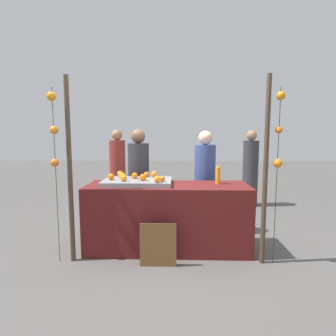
% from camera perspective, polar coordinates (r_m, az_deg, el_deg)
% --- Properties ---
extents(ground_plane, '(24.00, 24.00, 0.00)m').
position_cam_1_polar(ground_plane, '(3.97, -0.06, -15.67)').
color(ground_plane, '#565451').
extents(stall_counter, '(2.10, 0.70, 0.86)m').
position_cam_1_polar(stall_counter, '(3.83, -0.07, -9.70)').
color(stall_counter, '#5B1919').
rests_on(stall_counter, ground_plane).
extents(orange_tray, '(0.89, 0.59, 0.06)m').
position_cam_1_polar(orange_tray, '(3.79, -6.08, -2.75)').
color(orange_tray, gray).
rests_on(orange_tray, stall_counter).
extents(orange_0, '(0.09, 0.09, 0.09)m').
position_cam_1_polar(orange_0, '(3.83, -9.06, -1.56)').
color(orange_0, orange).
rests_on(orange_0, orange_tray).
extents(orange_1, '(0.08, 0.08, 0.08)m').
position_cam_1_polar(orange_1, '(3.52, -2.18, -2.25)').
color(orange_1, orange).
rests_on(orange_1, orange_tray).
extents(orange_2, '(0.08, 0.08, 0.08)m').
position_cam_1_polar(orange_2, '(3.66, -8.80, -2.02)').
color(orange_2, orange).
rests_on(orange_2, orange_tray).
extents(orange_3, '(0.08, 0.08, 0.08)m').
position_cam_1_polar(orange_3, '(4.05, -9.52, -1.15)').
color(orange_3, orange).
rests_on(orange_3, orange_tray).
extents(orange_4, '(0.09, 0.09, 0.09)m').
position_cam_1_polar(orange_4, '(3.97, -2.75, -1.21)').
color(orange_4, orange).
rests_on(orange_4, orange_tray).
extents(orange_5, '(0.09, 0.09, 0.09)m').
position_cam_1_polar(orange_5, '(3.68, -5.01, -1.85)').
color(orange_5, orange).
rests_on(orange_5, orange_tray).
extents(orange_6, '(0.07, 0.07, 0.07)m').
position_cam_1_polar(orange_6, '(4.00, -4.28, -1.24)').
color(orange_6, orange).
rests_on(orange_6, orange_tray).
extents(orange_7, '(0.08, 0.08, 0.08)m').
position_cam_1_polar(orange_7, '(3.81, -11.24, -1.69)').
color(orange_7, orange).
rests_on(orange_7, orange_tray).
extents(orange_8, '(0.08, 0.08, 0.08)m').
position_cam_1_polar(orange_8, '(3.87, -6.63, -1.49)').
color(orange_8, orange).
rests_on(orange_8, orange_tray).
extents(orange_9, '(0.07, 0.07, 0.07)m').
position_cam_1_polar(orange_9, '(3.60, -1.14, -2.14)').
color(orange_9, orange).
rests_on(orange_9, orange_tray).
extents(juice_bottle, '(0.06, 0.06, 0.24)m').
position_cam_1_polar(juice_bottle, '(3.82, 9.89, -1.45)').
color(juice_bottle, orange).
rests_on(juice_bottle, stall_counter).
extents(chalkboard_sign, '(0.42, 0.03, 0.52)m').
position_cam_1_polar(chalkboard_sign, '(3.40, -1.98, -15.12)').
color(chalkboard_sign, brown).
rests_on(chalkboard_sign, ground_plane).
extents(vendor_left, '(0.32, 0.32, 1.59)m').
position_cam_1_polar(vendor_left, '(4.40, -5.83, -3.40)').
color(vendor_left, '#333338').
rests_on(vendor_left, ground_plane).
extents(vendor_right, '(0.31, 0.31, 1.56)m').
position_cam_1_polar(vendor_right, '(4.40, 7.30, -3.58)').
color(vendor_right, '#384C8C').
rests_on(vendor_right, ground_plane).
extents(crowd_person_0, '(0.32, 0.32, 1.60)m').
position_cam_1_polar(crowd_person_0, '(5.93, -9.99, -0.74)').
color(crowd_person_0, maroon).
rests_on(crowd_person_0, ground_plane).
extents(crowd_person_1, '(0.32, 0.32, 1.59)m').
position_cam_1_polar(crowd_person_1, '(6.27, 16.06, -0.55)').
color(crowd_person_1, '#333338').
rests_on(crowd_person_1, ground_plane).
extents(canopy_post_left, '(0.06, 0.06, 2.18)m').
position_cam_1_polar(canopy_post_left, '(3.53, -18.95, -0.56)').
color(canopy_post_left, '#473828').
rests_on(canopy_post_left, ground_plane).
extents(canopy_post_right, '(0.06, 0.06, 2.18)m').
position_cam_1_polar(canopy_post_right, '(3.45, 18.81, -0.71)').
color(canopy_post_right, '#473828').
rests_on(canopy_post_right, ground_plane).
extents(garland_strand_left, '(0.11, 0.11, 2.04)m').
position_cam_1_polar(garland_strand_left, '(3.52, -21.86, 7.26)').
color(garland_strand_left, '#2D4C23').
rests_on(garland_strand_left, ground_plane).
extents(garland_strand_right, '(0.10, 0.11, 2.04)m').
position_cam_1_polar(garland_strand_right, '(3.46, 21.22, 6.30)').
color(garland_strand_right, '#2D4C23').
rests_on(garland_strand_right, ground_plane).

